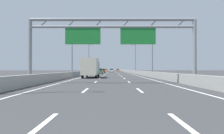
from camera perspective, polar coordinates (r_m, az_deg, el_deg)
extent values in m
plane|color=#38383A|center=(101.92, 0.20, -1.30)|extent=(260.00, 260.00, 0.00)
cube|color=white|center=(5.86, -17.96, -14.48)|extent=(0.16, 3.00, 0.01)
cube|color=white|center=(14.58, -6.82, -6.08)|extent=(0.16, 3.00, 0.01)
cube|color=white|center=(23.52, -4.14, -3.96)|extent=(0.16, 3.00, 0.01)
cube|color=white|center=(32.49, -2.94, -3.00)|extent=(0.16, 3.00, 0.01)
cube|color=white|center=(41.47, -2.26, -2.46)|extent=(0.16, 3.00, 0.01)
cube|color=white|center=(50.46, -1.83, -2.11)|extent=(0.16, 3.00, 0.01)
cube|color=white|center=(59.45, -1.52, -1.87)|extent=(0.16, 3.00, 0.01)
cube|color=white|center=(68.44, -1.30, -1.69)|extent=(0.16, 3.00, 0.01)
cube|color=white|center=(77.44, -1.13, -1.55)|extent=(0.16, 3.00, 0.01)
cube|color=white|center=(86.44, -0.99, -1.44)|extent=(0.16, 3.00, 0.01)
cube|color=white|center=(95.43, -0.88, -1.35)|extent=(0.16, 3.00, 0.01)
cube|color=white|center=(104.43, -0.79, -1.28)|extent=(0.16, 3.00, 0.01)
cube|color=white|center=(113.43, -0.71, -1.22)|extent=(0.16, 3.00, 0.01)
cube|color=white|center=(122.43, -0.64, -1.17)|extent=(0.16, 3.00, 0.01)
cube|color=white|center=(131.43, -0.59, -1.12)|extent=(0.16, 3.00, 0.01)
cube|color=white|center=(140.43, -0.54, -1.08)|extent=(0.16, 3.00, 0.01)
cube|color=white|center=(149.42, -0.49, -1.05)|extent=(0.16, 3.00, 0.01)
cube|color=white|center=(158.42, -0.46, -1.02)|extent=(0.16, 3.00, 0.01)
cube|color=white|center=(5.88, 18.94, -14.43)|extent=(0.16, 3.00, 0.01)
cube|color=white|center=(14.59, 7.44, -6.08)|extent=(0.16, 3.00, 0.01)
cube|color=white|center=(23.52, 4.66, -3.96)|extent=(0.16, 3.00, 0.01)
cube|color=white|center=(32.49, 3.42, -3.00)|extent=(0.16, 3.00, 0.01)
cube|color=white|center=(41.47, 2.72, -2.46)|extent=(0.16, 3.00, 0.01)
cube|color=white|center=(50.46, 2.27, -2.11)|extent=(0.16, 3.00, 0.01)
cube|color=white|center=(59.45, 1.95, -1.87)|extent=(0.16, 3.00, 0.01)
cube|color=white|center=(68.45, 1.72, -1.69)|extent=(0.16, 3.00, 0.01)
cube|color=white|center=(77.44, 1.54, -1.55)|extent=(0.16, 3.00, 0.01)
cube|color=white|center=(86.44, 1.40, -1.44)|extent=(0.16, 3.00, 0.01)
cube|color=white|center=(95.44, 1.28, -1.35)|extent=(0.16, 3.00, 0.01)
cube|color=white|center=(104.43, 1.19, -1.28)|extent=(0.16, 3.00, 0.01)
cube|color=white|center=(113.43, 1.11, -1.22)|extent=(0.16, 3.00, 0.01)
cube|color=white|center=(122.43, 1.04, -1.17)|extent=(0.16, 3.00, 0.01)
cube|color=white|center=(131.43, 0.98, -1.12)|extent=(0.16, 3.00, 0.01)
cube|color=white|center=(140.43, 0.93, -1.08)|extent=(0.16, 3.00, 0.01)
cube|color=white|center=(149.43, 0.89, -1.05)|extent=(0.16, 3.00, 0.01)
cube|color=white|center=(158.42, 0.85, -1.02)|extent=(0.16, 3.00, 0.01)
cube|color=white|center=(90.07, -3.14, -1.40)|extent=(0.16, 176.00, 0.01)
cube|color=white|center=(90.07, 3.55, -1.40)|extent=(0.16, 176.00, 0.01)
cube|color=#9E9E99|center=(112.12, -3.33, -0.99)|extent=(0.45, 220.00, 0.95)
cube|color=#9E9E99|center=(112.13, 3.73, -0.99)|extent=(0.45, 220.00, 0.95)
cylinder|color=gray|center=(22.48, -20.47, 3.80)|extent=(0.36, 0.36, 6.20)
cylinder|color=gray|center=(22.51, 20.99, 3.80)|extent=(0.36, 0.36, 6.20)
cylinder|color=gray|center=(21.51, 0.27, 12.32)|extent=(15.89, 0.32, 0.32)
cylinder|color=gray|center=(21.37, 0.27, 10.49)|extent=(15.89, 0.26, 0.26)
cylinder|color=gray|center=(22.43, -17.22, 10.90)|extent=(0.74, 0.10, 0.74)
cylinder|color=gray|center=(21.80, -10.43, 11.22)|extent=(0.74, 0.10, 0.74)
cylinder|color=gray|center=(21.48, -3.33, 11.39)|extent=(0.74, 0.10, 0.74)
cylinder|color=gray|center=(21.48, 3.88, 11.39)|extent=(0.74, 0.10, 0.74)
cylinder|color=gray|center=(21.81, 10.97, 11.21)|extent=(0.74, 0.10, 0.74)
cylinder|color=gray|center=(22.45, 17.75, 10.89)|extent=(0.74, 0.10, 0.74)
cube|color=#19752D|center=(21.40, -7.45, 8.03)|extent=(3.40, 0.12, 1.60)
cube|color=#19752D|center=(21.36, 7.01, 8.05)|extent=(3.40, 0.12, 1.60)
cylinder|color=slate|center=(42.51, -10.23, 3.99)|extent=(0.20, 0.20, 9.50)
cylinder|color=slate|center=(42.93, -8.76, 10.14)|extent=(2.20, 0.12, 0.12)
cube|color=#F2EAC6|center=(42.76, -7.28, 10.05)|extent=(0.56, 0.28, 0.20)
cylinder|color=slate|center=(42.52, 10.69, 3.99)|extent=(0.20, 0.20, 9.50)
cylinder|color=slate|center=(42.94, 9.21, 10.14)|extent=(2.20, 0.12, 0.12)
cube|color=#F2EAC6|center=(42.77, 7.73, 10.05)|extent=(0.56, 0.28, 0.20)
cylinder|color=slate|center=(72.24, -5.91, 2.14)|extent=(0.20, 0.20, 9.50)
cylinder|color=slate|center=(72.49, -5.04, 5.78)|extent=(2.20, 0.12, 0.12)
cube|color=#F2EAC6|center=(72.38, -4.17, 5.71)|extent=(0.56, 0.28, 0.20)
cylinder|color=slate|center=(72.24, 6.33, 2.14)|extent=(0.20, 0.20, 9.50)
cylinder|color=slate|center=(72.49, 5.46, 5.78)|extent=(2.20, 0.12, 0.12)
cube|color=#F2EAC6|center=(72.39, 4.59, 5.71)|extent=(0.56, 0.28, 0.20)
cube|color=yellow|center=(132.73, -1.40, -0.84)|extent=(1.90, 4.49, 0.65)
cube|color=black|center=(132.38, -1.41, -0.60)|extent=(1.67, 1.84, 0.46)
cylinder|color=black|center=(134.45, -1.74, -0.97)|extent=(0.22, 0.64, 0.64)
cylinder|color=black|center=(134.41, -1.02, -0.97)|extent=(0.22, 0.64, 0.64)
cylinder|color=black|center=(131.06, -1.79, -0.99)|extent=(0.22, 0.64, 0.64)
cylinder|color=black|center=(131.02, -1.06, -0.99)|extent=(0.22, 0.64, 0.64)
cube|color=#1E7A38|center=(64.22, -3.09, -1.17)|extent=(1.82, 4.29, 0.71)
cube|color=black|center=(63.63, -3.12, -0.63)|extent=(1.60, 1.79, 0.51)
cylinder|color=black|center=(65.87, -3.71, -1.46)|extent=(0.22, 0.64, 0.64)
cylinder|color=black|center=(65.78, -2.32, -1.46)|extent=(0.22, 0.64, 0.64)
cylinder|color=black|center=(62.69, -3.91, -1.51)|extent=(0.22, 0.64, 0.64)
cylinder|color=black|center=(62.59, -2.44, -1.51)|extent=(0.22, 0.64, 0.64)
cube|color=orange|center=(140.67, 1.71, -0.82)|extent=(1.88, 4.40, 0.65)
cube|color=black|center=(141.04, 1.70, -0.58)|extent=(1.66, 2.05, 0.53)
cylinder|color=black|center=(142.30, 1.36, -0.95)|extent=(0.22, 0.64, 0.64)
cylinder|color=black|center=(142.34, 2.02, -0.95)|extent=(0.22, 0.64, 0.64)
cylinder|color=black|center=(139.00, 1.38, -0.96)|extent=(0.22, 0.64, 0.64)
cylinder|color=black|center=(139.05, 2.07, -0.96)|extent=(0.22, 0.64, 0.64)
cube|color=red|center=(82.78, -2.28, -1.04)|extent=(1.86, 4.22, 0.65)
cube|color=black|center=(83.19, -2.27, -0.64)|extent=(1.64, 1.86, 0.50)
cylinder|color=black|center=(84.38, -2.79, -1.25)|extent=(0.22, 0.64, 0.64)
cylinder|color=black|center=(84.31, -1.68, -1.25)|extent=(0.22, 0.64, 0.64)
cylinder|color=black|center=(81.26, -2.91, -1.28)|extent=(0.22, 0.64, 0.64)
cylinder|color=black|center=(81.19, -1.75, -1.28)|extent=(0.22, 0.64, 0.64)
cube|color=silver|center=(98.11, 0.10, -0.96)|extent=(1.71, 4.50, 0.63)
cube|color=black|center=(97.59, 0.10, -0.65)|extent=(1.50, 1.90, 0.43)
cylinder|color=black|center=(99.82, -0.32, -1.14)|extent=(0.22, 0.64, 0.64)
cylinder|color=black|center=(99.81, 0.53, -1.14)|extent=(0.22, 0.64, 0.64)
cylinder|color=black|center=(96.42, -0.34, -1.16)|extent=(0.22, 0.64, 0.64)
cylinder|color=black|center=(96.42, 0.54, -1.16)|extent=(0.22, 0.64, 0.64)
cube|color=#A8ADB2|center=(141.00, 0.11, -0.81)|extent=(1.88, 4.59, 0.71)
cube|color=black|center=(141.07, 0.11, -0.56)|extent=(1.65, 1.92, 0.48)
cylinder|color=black|center=(142.75, -0.22, -0.95)|extent=(0.22, 0.64, 0.64)
cylinder|color=black|center=(142.75, 0.45, -0.95)|extent=(0.22, 0.64, 0.64)
cylinder|color=black|center=(139.26, -0.23, -0.96)|extent=(0.22, 0.64, 0.64)
cylinder|color=black|center=(139.26, 0.45, -0.96)|extent=(0.22, 0.64, 0.64)
cube|color=#194799|center=(38.67, -4.93, -0.31)|extent=(2.33, 2.26, 2.15)
cube|color=beige|center=(34.56, -5.54, 0.08)|extent=(2.33, 5.61, 2.59)
cylinder|color=black|center=(39.02, -6.40, -1.89)|extent=(0.28, 0.96, 0.96)
cylinder|color=black|center=(38.84, -3.40, -1.90)|extent=(0.28, 0.96, 0.96)
cylinder|color=black|center=(33.29, -7.54, -2.12)|extent=(0.28, 0.96, 0.96)
cylinder|color=black|center=(33.08, -4.02, -2.14)|extent=(0.28, 0.96, 0.96)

